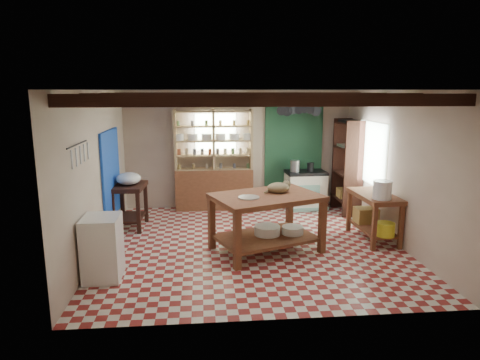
{
  "coord_description": "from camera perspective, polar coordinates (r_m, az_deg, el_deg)",
  "views": [
    {
      "loc": [
        -0.82,
        -6.94,
        2.59
      ],
      "look_at": [
        -0.16,
        0.3,
        1.07
      ],
      "focal_mm": 32.0,
      "sensor_mm": 36.0,
      "label": 1
    }
  ],
  "objects": [
    {
      "name": "shelving_unit",
      "position": [
        9.38,
        -3.51,
        2.66
      ],
      "size": [
        1.7,
        0.34,
        2.2
      ],
      "primitive_type": "cube",
      "color": "tan",
      "rests_on": "floor"
    },
    {
      "name": "blue_wall_patch",
      "position": [
        8.15,
        -16.81,
        0.79
      ],
      "size": [
        0.04,
        1.4,
        1.6
      ],
      "primitive_type": "cube",
      "color": "blue",
      "rests_on": "wall_left"
    },
    {
      "name": "wall_right",
      "position": [
        7.8,
        20.05,
        1.59
      ],
      "size": [
        0.04,
        5.0,
        2.6
      ],
      "primitive_type": "cube",
      "color": "beige",
      "rests_on": "floor"
    },
    {
      "name": "window_back",
      "position": [
        9.47,
        -3.28,
        6.42
      ],
      "size": [
        0.9,
        0.02,
        0.8
      ],
      "primitive_type": "cube",
      "color": "#B6CBB4",
      "rests_on": "wall_back"
    },
    {
      "name": "stove",
      "position": [
        9.62,
        8.7,
        -1.31
      ],
      "size": [
        0.9,
        0.63,
        0.85
      ],
      "primitive_type": "cube",
      "rotation": [
        0.0,
        0.0,
        0.05
      ],
      "color": "white",
      "rests_on": "floor"
    },
    {
      "name": "kettle_left",
      "position": [
        9.45,
        7.35,
        1.87
      ],
      "size": [
        0.22,
        0.22,
        0.24
      ],
      "primitive_type": "cylinder",
      "rotation": [
        0.0,
        0.0,
        0.05
      ],
      "color": "#AFB0B7",
      "rests_on": "stove"
    },
    {
      "name": "utensil_rail",
      "position": [
        6.02,
        -20.8,
        3.32
      ],
      "size": [
        0.06,
        0.9,
        0.28
      ],
      "primitive_type": "cube",
      "color": "black",
      "rests_on": "wall_left"
    },
    {
      "name": "green_wall_patch",
      "position": [
        9.73,
        7.13,
        3.82
      ],
      "size": [
        1.3,
        0.04,
        2.3
      ],
      "primitive_type": "cube",
      "color": "#1B442A",
      "rests_on": "wall_back"
    },
    {
      "name": "prep_table",
      "position": [
        8.46,
        -14.45,
        -3.39
      ],
      "size": [
        0.63,
        0.87,
        0.85
      ],
      "primitive_type": "cube",
      "rotation": [
        0.0,
        0.0,
        -0.07
      ],
      "color": "#371B13",
      "rests_on": "floor"
    },
    {
      "name": "right_counter",
      "position": [
        7.91,
        17.37,
        -4.69
      ],
      "size": [
        0.64,
        1.19,
        0.83
      ],
      "primitive_type": "cube",
      "rotation": [
        0.0,
        0.0,
        0.05
      ],
      "color": "brown",
      "rests_on": "floor"
    },
    {
      "name": "wall_front",
      "position": [
        4.7,
        5.07,
        -4.16
      ],
      "size": [
        5.0,
        0.04,
        2.6
      ],
      "primitive_type": "cube",
      "color": "beige",
      "rests_on": "floor"
    },
    {
      "name": "window_right",
      "position": [
        8.68,
        17.2,
        3.42
      ],
      "size": [
        0.02,
        1.3,
        1.2
      ],
      "primitive_type": "cube",
      "color": "#B6CBB4",
      "rests_on": "wall_right"
    },
    {
      "name": "ceiling",
      "position": [
        6.99,
        1.55,
        11.91
      ],
      "size": [
        5.0,
        5.0,
        0.02
      ],
      "primitive_type": "cube",
      "color": "#444449",
      "rests_on": "wall_back"
    },
    {
      "name": "pot_rack",
      "position": [
        9.24,
        7.83,
        9.18
      ],
      "size": [
        0.86,
        0.12,
        0.36
      ],
      "primitive_type": "cube",
      "color": "black",
      "rests_on": "ceiling"
    },
    {
      "name": "tall_rack",
      "position": [
        9.41,
        14.1,
        1.74
      ],
      "size": [
        0.4,
        0.86,
        2.0
      ],
      "primitive_type": "cube",
      "color": "#371B13",
      "rests_on": "floor"
    },
    {
      "name": "wall_left",
      "position": [
        7.26,
        -18.51,
        0.97
      ],
      "size": [
        0.04,
        5.0,
        2.6
      ],
      "primitive_type": "cube",
      "color": "beige",
      "rests_on": "floor"
    },
    {
      "name": "basin_small",
      "position": [
        7.22,
        7.02,
        -6.65
      ],
      "size": [
        0.46,
        0.46,
        0.13
      ],
      "primitive_type": "cylinder",
      "rotation": [
        0.0,
        0.0,
        0.37
      ],
      "color": "white",
      "rests_on": "work_table"
    },
    {
      "name": "ceiling_beams",
      "position": [
        6.99,
        1.55,
        10.92
      ],
      "size": [
        5.0,
        3.8,
        0.15
      ],
      "primitive_type": "cube",
      "color": "#371B13",
      "rests_on": "ceiling"
    },
    {
      "name": "white_cabinet",
      "position": [
        6.32,
        -17.87,
        -8.59
      ],
      "size": [
        0.5,
        0.6,
        0.89
      ],
      "primitive_type": "cube",
      "rotation": [
        0.0,
        0.0,
        0.01
      ],
      "color": "white",
      "rests_on": "floor"
    },
    {
      "name": "wall_back",
      "position": [
        9.57,
        -0.26,
        4.08
      ],
      "size": [
        5.0,
        0.04,
        2.6
      ],
      "primitive_type": "cube",
      "color": "beige",
      "rests_on": "floor"
    },
    {
      "name": "steel_tray",
      "position": [
        6.69,
        1.17,
        -2.33
      ],
      "size": [
        0.43,
        0.43,
        0.02
      ],
      "primitive_type": "cylinder",
      "rotation": [
        0.0,
        0.0,
        0.37
      ],
      "color": "#AFB0B7",
      "rests_on": "work_table"
    },
    {
      "name": "white_bucket",
      "position": [
        7.44,
        18.44,
        -1.26
      ],
      "size": [
        0.32,
        0.32,
        0.31
      ],
      "primitive_type": "cylinder",
      "rotation": [
        0.0,
        0.0,
        0.05
      ],
      "color": "white",
      "rests_on": "right_counter"
    },
    {
      "name": "floor",
      "position": [
        7.46,
        1.44,
        -8.58
      ],
      "size": [
        5.0,
        5.0,
        0.02
      ],
      "primitive_type": "cube",
      "color": "maroon",
      "rests_on": "ground"
    },
    {
      "name": "basin_large",
      "position": [
        7.14,
        3.65,
        -6.71
      ],
      "size": [
        0.55,
        0.55,
        0.15
      ],
      "primitive_type": "cylinder",
      "rotation": [
        0.0,
        0.0,
        0.37
      ],
      "color": "white",
      "rests_on": "work_table"
    },
    {
      "name": "enamel_bowl",
      "position": [
        8.34,
        -14.64,
        0.19
      ],
      "size": [
        0.49,
        0.49,
        0.23
      ],
      "primitive_type": "ellipsoid",
      "rotation": [
        0.0,
        0.0,
        -0.07
      ],
      "color": "white",
      "rests_on": "prep_table"
    },
    {
      "name": "work_table",
      "position": [
        7.02,
        3.52,
        -5.74
      ],
      "size": [
        1.95,
        1.64,
        0.94
      ],
      "primitive_type": "cube",
      "rotation": [
        0.0,
        0.0,
        0.37
      ],
      "color": "brown",
      "rests_on": "floor"
    },
    {
      "name": "cat",
      "position": [
        7.04,
        5.14,
        -1.03
      ],
      "size": [
        0.47,
        0.43,
        0.17
      ],
      "primitive_type": "ellipsoid",
      "rotation": [
        0.0,
        0.0,
        0.54
      ],
      "color": "#968057",
      "rests_on": "work_table"
    },
    {
      "name": "kettle_right",
      "position": [
        9.55,
        9.37,
        1.74
      ],
      "size": [
        0.16,
        0.16,
        0.19
      ],
      "primitive_type": "cylinder",
      "rotation": [
        0.0,
        0.0,
        0.05
      ],
      "color": "black",
      "rests_on": "stove"
    },
    {
      "name": "wicker_basket",
      "position": [
        8.18,
        16.45,
        -4.51
      ],
      "size": [
        0.41,
        0.33,
        0.27
      ],
      "primitive_type": "cube",
      "rotation": [
        0.0,
        0.0,
        0.05
      ],
      "color": "#A98644",
      "rests_on": "right_counter"
    },
    {
      "name": "yellow_tub",
      "position": [
        7.55,
        18.8,
        -6.23
      ],
      "size": [
        0.32,
        0.32,
        0.22
      ],
      "primitive_type": "cylinder",
      "rotation": [
        0.0,
        0.0,
        0.05
      ],
      "color": "gold",
      "rests_on": "right_counter"
    }
  ]
}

